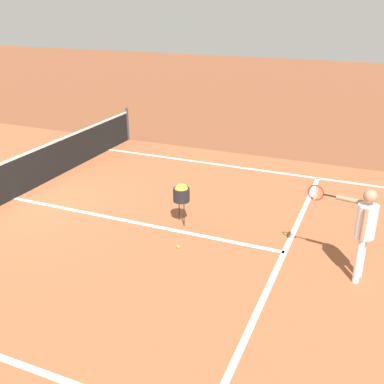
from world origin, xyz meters
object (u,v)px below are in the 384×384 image
object	(u,v)px
ball_hopper	(181,193)
tennis_ball_mid_court	(178,247)
net	(11,179)
player_near	(364,225)

from	to	relation	value
ball_hopper	tennis_ball_mid_court	size ratio (longest dim) A/B	13.25
net	player_near	bearing A→B (deg)	-92.79
player_near	tennis_ball_mid_court	bearing A→B (deg)	94.41
net	ball_hopper	xyz separation A→B (m)	(0.37, -4.15, 0.18)
ball_hopper	tennis_ball_mid_court	xyz separation A→B (m)	(-0.99, -0.37, -0.64)
player_near	tennis_ball_mid_court	xyz separation A→B (m)	(-0.24, 3.15, -0.97)
net	tennis_ball_mid_court	distance (m)	4.59
player_near	ball_hopper	bearing A→B (deg)	78.03
player_near	ball_hopper	distance (m)	3.62
net	tennis_ball_mid_court	xyz separation A→B (m)	(-0.62, -4.52, -0.46)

